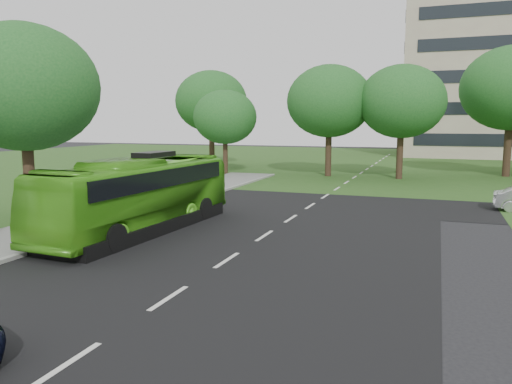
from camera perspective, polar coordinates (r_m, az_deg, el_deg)
ground at (r=19.30m, az=-0.98°, el=-6.32°), size 160.00×160.00×0.00m
street_surfaces at (r=41.10m, az=9.97°, el=1.25°), size 120.00×120.00×0.15m
tree_park_a at (r=45.84m, az=-3.56°, el=8.54°), size 5.78×5.78×7.68m
tree_park_b at (r=44.64m, az=8.39°, el=10.21°), size 7.42×7.42×9.73m
tree_park_c at (r=43.68m, az=16.33°, el=9.88°), size 7.15×7.15×9.50m
tree_park_d at (r=49.07m, az=27.18°, el=10.49°), size 8.54×8.54×11.29m
tree_park_f at (r=54.33m, az=-5.13°, el=10.27°), size 7.66×7.66×10.22m
tree_side_near at (r=26.52m, az=-25.02°, el=10.74°), size 7.08×7.08×9.41m
bus at (r=22.49m, az=-13.10°, el=-0.32°), size 3.25×11.60×3.20m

